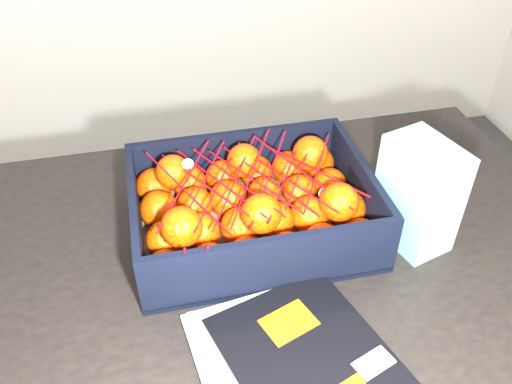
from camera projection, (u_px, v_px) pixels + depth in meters
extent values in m
cube|color=black|center=(250.00, 274.00, 0.91)|extent=(1.20, 0.80, 0.04)
cylinder|color=black|center=(2.00, 311.00, 1.32)|extent=(0.06, 0.06, 0.71)
cylinder|color=black|center=(416.00, 241.00, 1.51)|extent=(0.06, 0.06, 0.71)
cube|color=silver|center=(282.00, 375.00, 0.74)|extent=(0.23, 0.29, 0.01)
cube|color=silver|center=(281.00, 373.00, 0.73)|extent=(0.24, 0.30, 0.01)
cube|color=black|center=(314.00, 364.00, 0.74)|extent=(0.28, 0.33, 0.01)
cube|color=#DE5B0B|center=(289.00, 322.00, 0.79)|extent=(0.09, 0.08, 0.00)
cube|color=white|center=(374.00, 363.00, 0.73)|extent=(0.06, 0.05, 0.00)
cube|color=olive|center=(252.00, 227.00, 0.96)|extent=(0.41, 0.31, 0.01)
cube|color=black|center=(236.00, 157.00, 1.04)|extent=(0.41, 0.01, 0.12)
cube|color=black|center=(273.00, 266.00, 0.82)|extent=(0.41, 0.01, 0.12)
cube|color=black|center=(137.00, 222.00, 0.90)|extent=(0.01, 0.28, 0.12)
cube|color=black|center=(359.00, 189.00, 0.96)|extent=(0.01, 0.28, 0.12)
sphere|color=#D93904|center=(166.00, 272.00, 0.83)|extent=(0.07, 0.07, 0.07)
sphere|color=#D93904|center=(165.00, 240.00, 0.88)|extent=(0.06, 0.06, 0.06)
sphere|color=#D93904|center=(159.00, 209.00, 0.94)|extent=(0.07, 0.07, 0.07)
sphere|color=#D93904|center=(154.00, 186.00, 0.99)|extent=(0.07, 0.07, 0.07)
sphere|color=#D93904|center=(210.00, 264.00, 0.84)|extent=(0.07, 0.07, 0.07)
sphere|color=#D93904|center=(201.00, 232.00, 0.90)|extent=(0.06, 0.06, 0.06)
sphere|color=#D93904|center=(195.00, 204.00, 0.95)|extent=(0.06, 0.06, 0.06)
sphere|color=#D93904|center=(189.00, 182.00, 1.00)|extent=(0.06, 0.06, 0.06)
sphere|color=#D93904|center=(248.00, 255.00, 0.85)|extent=(0.06, 0.06, 0.06)
sphere|color=#D93904|center=(240.00, 226.00, 0.91)|extent=(0.07, 0.07, 0.07)
sphere|color=#D93904|center=(228.00, 199.00, 0.96)|extent=(0.07, 0.07, 0.07)
sphere|color=#D93904|center=(222.00, 177.00, 1.01)|extent=(0.06, 0.06, 0.06)
sphere|color=#D93904|center=(288.00, 251.00, 0.86)|extent=(0.06, 0.06, 0.06)
sphere|color=#D93904|center=(274.00, 221.00, 0.92)|extent=(0.07, 0.07, 0.07)
sphere|color=#D93904|center=(264.00, 194.00, 0.97)|extent=(0.06, 0.06, 0.06)
sphere|color=#D93904|center=(256.00, 171.00, 1.03)|extent=(0.06, 0.06, 0.06)
sphere|color=#D93904|center=(323.00, 243.00, 0.87)|extent=(0.07, 0.07, 0.07)
sphere|color=#D93904|center=(309.00, 215.00, 0.93)|extent=(0.07, 0.07, 0.07)
sphere|color=#D93904|center=(299.00, 191.00, 0.98)|extent=(0.06, 0.06, 0.06)
sphere|color=#D93904|center=(288.00, 168.00, 1.04)|extent=(0.06, 0.06, 0.06)
sphere|color=#D93904|center=(360.00, 238.00, 0.88)|extent=(0.07, 0.07, 0.07)
sphere|color=#D93904|center=(346.00, 209.00, 0.94)|extent=(0.07, 0.07, 0.07)
sphere|color=#D93904|center=(330.00, 184.00, 0.99)|extent=(0.06, 0.06, 0.06)
sphere|color=#D93904|center=(317.00, 163.00, 1.05)|extent=(0.07, 0.07, 0.07)
sphere|color=#D93904|center=(181.00, 227.00, 0.83)|extent=(0.07, 0.07, 0.07)
sphere|color=#D93904|center=(173.00, 172.00, 0.94)|extent=(0.06, 0.06, 0.06)
sphere|color=#D93904|center=(261.00, 214.00, 0.85)|extent=(0.07, 0.07, 0.07)
sphere|color=#D93904|center=(244.00, 161.00, 0.97)|extent=(0.06, 0.06, 0.06)
sphere|color=#D93904|center=(339.00, 202.00, 0.88)|extent=(0.07, 0.07, 0.07)
sphere|color=#D93904|center=(310.00, 154.00, 0.98)|extent=(0.07, 0.07, 0.07)
cylinder|color=red|center=(186.00, 191.00, 0.88)|extent=(0.11, 0.21, 0.03)
cylinder|color=red|center=(202.00, 183.00, 0.88)|extent=(0.11, 0.21, 0.02)
cylinder|color=red|center=(219.00, 182.00, 0.88)|extent=(0.11, 0.21, 0.00)
cylinder|color=red|center=(236.00, 181.00, 0.88)|extent=(0.11, 0.21, 0.00)
cylinder|color=red|center=(253.00, 180.00, 0.89)|extent=(0.11, 0.21, 0.01)
cylinder|color=red|center=(268.00, 179.00, 0.90)|extent=(0.11, 0.21, 0.01)
cylinder|color=red|center=(286.00, 178.00, 0.90)|extent=(0.11, 0.21, 0.01)
cylinder|color=red|center=(300.00, 170.00, 0.91)|extent=(0.11, 0.21, 0.02)
cylinder|color=red|center=(315.00, 170.00, 0.92)|extent=(0.11, 0.21, 0.03)
cylinder|color=red|center=(185.00, 183.00, 0.88)|extent=(0.11, 0.21, 0.01)
cylinder|color=red|center=(202.00, 184.00, 0.88)|extent=(0.11, 0.21, 0.02)
cylinder|color=red|center=(219.00, 184.00, 0.89)|extent=(0.11, 0.21, 0.01)
cylinder|color=red|center=(235.00, 180.00, 0.89)|extent=(0.11, 0.21, 0.02)
cylinder|color=red|center=(251.00, 175.00, 0.90)|extent=(0.11, 0.21, 0.04)
cylinder|color=red|center=(269.00, 176.00, 0.89)|extent=(0.11, 0.21, 0.03)
cylinder|color=red|center=(285.00, 179.00, 0.90)|extent=(0.11, 0.21, 0.01)
cylinder|color=red|center=(301.00, 171.00, 0.90)|extent=(0.11, 0.21, 0.03)
cylinder|color=red|center=(317.00, 171.00, 0.91)|extent=(0.11, 0.21, 0.01)
cylinder|color=red|center=(186.00, 262.00, 0.79)|extent=(0.00, 0.03, 0.09)
cylinder|color=red|center=(206.00, 259.00, 0.79)|extent=(0.01, 0.04, 0.08)
cube|color=white|center=(418.00, 194.00, 0.89)|extent=(0.12, 0.15, 0.19)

